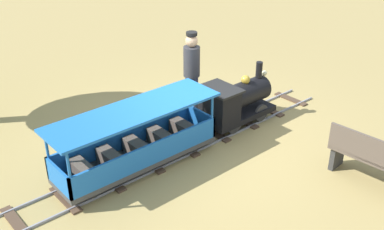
{
  "coord_description": "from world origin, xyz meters",
  "views": [
    {
      "loc": [
        5.0,
        -4.48,
        3.99
      ],
      "look_at": [
        0.0,
        -0.17,
        0.55
      ],
      "focal_mm": 42.6,
      "sensor_mm": 36.0,
      "label": 1
    }
  ],
  "objects_px": {
    "conductor_person": "(192,68)",
    "passenger_car": "(137,145)",
    "locomotive": "(235,101)",
    "park_bench": "(374,159)"
  },
  "relations": [
    {
      "from": "locomotive",
      "to": "park_bench",
      "type": "relative_size",
      "value": 1.09
    },
    {
      "from": "park_bench",
      "to": "locomotive",
      "type": "bearing_deg",
      "value": -174.67
    },
    {
      "from": "conductor_person",
      "to": "passenger_car",
      "type": "bearing_deg",
      "value": -65.56
    },
    {
      "from": "locomotive",
      "to": "conductor_person",
      "type": "relative_size",
      "value": 0.89
    },
    {
      "from": "locomotive",
      "to": "passenger_car",
      "type": "distance_m",
      "value": 2.11
    },
    {
      "from": "locomotive",
      "to": "park_bench",
      "type": "bearing_deg",
      "value": 5.33
    },
    {
      "from": "locomotive",
      "to": "conductor_person",
      "type": "xyz_separation_m",
      "value": [
        -0.81,
        -0.31,
        0.47
      ]
    },
    {
      "from": "conductor_person",
      "to": "park_bench",
      "type": "xyz_separation_m",
      "value": [
        3.36,
        0.55,
        -0.54
      ]
    },
    {
      "from": "park_bench",
      "to": "passenger_car",
      "type": "bearing_deg",
      "value": -137.33
    },
    {
      "from": "passenger_car",
      "to": "park_bench",
      "type": "distance_m",
      "value": 3.46
    }
  ]
}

